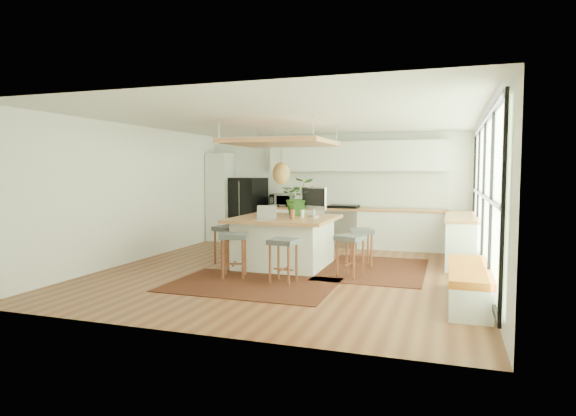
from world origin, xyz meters
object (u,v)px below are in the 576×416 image
(stool_right_front, at_px, (350,256))
(stool_left_side, at_px, (227,246))
(stool_right_back, at_px, (361,248))
(laptop, at_px, (266,213))
(microwave, at_px, (282,199))
(stool_near_right, at_px, (283,261))
(island_plant, at_px, (298,201))
(monitor, at_px, (314,203))
(stool_near_left, at_px, (234,257))
(fridge, at_px, (248,206))
(island, at_px, (284,242))

(stool_right_front, height_order, stool_left_side, stool_left_side)
(stool_right_back, relative_size, laptop, 1.91)
(stool_right_front, xyz_separation_m, microwave, (-2.36, 3.24, 0.76))
(stool_left_side, distance_m, microwave, 2.95)
(stool_near_right, height_order, island_plant, island_plant)
(stool_left_side, xyz_separation_m, island_plant, (1.26, 0.57, 0.86))
(stool_near_right, distance_m, monitor, 1.79)
(stool_right_front, relative_size, microwave, 1.24)
(stool_near_left, relative_size, laptop, 2.00)
(fridge, bearing_deg, island_plant, -30.12)
(island, xyz_separation_m, monitor, (0.50, 0.26, 0.72))
(stool_near_left, xyz_separation_m, stool_right_back, (1.87, 1.61, 0.00))
(stool_right_back, distance_m, monitor, 1.23)
(stool_near_right, height_order, stool_left_side, stool_left_side)
(stool_near_right, relative_size, stool_left_side, 0.97)
(laptop, bearing_deg, fridge, 103.10)
(island_plant, bearing_deg, laptop, -107.85)
(island, distance_m, stool_right_back, 1.45)
(fridge, distance_m, stool_near_right, 4.75)
(stool_right_front, bearing_deg, island, 158.62)
(laptop, relative_size, island_plant, 0.52)
(monitor, relative_size, microwave, 1.08)
(stool_right_back, xyz_separation_m, laptop, (-1.55, -0.92, 0.70))
(island_plant, bearing_deg, island, -107.99)
(stool_right_back, bearing_deg, island_plant, 178.30)
(laptop, bearing_deg, microwave, 89.35)
(fridge, xyz_separation_m, monitor, (2.42, -2.50, 0.26))
(island, xyz_separation_m, stool_near_right, (0.44, -1.33, -0.11))
(stool_right_back, bearing_deg, fridge, 144.52)
(laptop, xyz_separation_m, microwave, (-0.83, 3.23, 0.07))
(stool_left_side, distance_m, monitor, 1.86)
(island, bearing_deg, stool_near_left, -111.66)
(stool_right_back, distance_m, microwave, 3.40)
(stool_near_left, distance_m, island_plant, 1.96)
(fridge, bearing_deg, stool_near_right, -41.72)
(stool_right_front, distance_m, microwave, 4.08)
(fridge, relative_size, laptop, 4.34)
(stool_right_front, bearing_deg, laptop, 179.62)
(stool_near_right, xyz_separation_m, stool_right_back, (0.95, 1.72, 0.00))
(fridge, height_order, stool_near_right, fridge)
(fridge, relative_size, stool_near_left, 2.17)
(stool_near_left, height_order, stool_right_front, stool_near_left)
(stool_left_side, bearing_deg, monitor, 13.64)
(stool_left_side, bearing_deg, fridge, 105.44)
(stool_near_left, height_order, island_plant, island_plant)
(stool_left_side, bearing_deg, island, 6.99)
(island, height_order, stool_right_back, island)
(stool_near_right, relative_size, stool_right_front, 1.00)
(stool_left_side, bearing_deg, stool_near_right, -37.32)
(monitor, bearing_deg, island_plant, -179.85)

